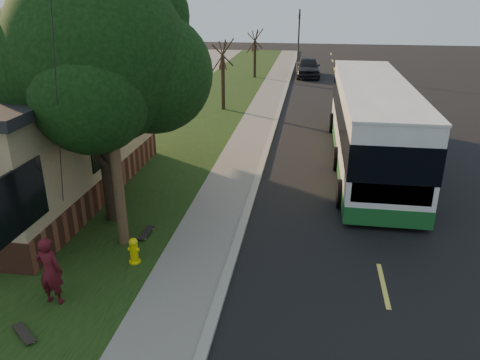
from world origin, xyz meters
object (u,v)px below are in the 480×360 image
(transit_bus, at_px, (371,121))
(skateboard_main, at_px, (146,233))
(skateboarder, at_px, (50,271))
(bare_tree_near, at_px, (223,76))
(dumpster, at_px, (17,175))
(traffic_signal, at_px, (299,36))
(fire_hydrant, at_px, (134,250))
(bare_tree_far, at_px, (255,54))
(skateboard_spare, at_px, (24,333))
(utility_pole, at_px, (108,88))
(distant_car, at_px, (308,67))
(leafy_tree, at_px, (101,57))

(transit_bus, relative_size, skateboard_main, 14.01)
(skateboarder, bearing_deg, bare_tree_near, -86.30)
(bare_tree_near, height_order, dumpster, bare_tree_near)
(dumpster, bearing_deg, bare_tree_near, 69.65)
(traffic_signal, distance_m, skateboarder, 36.30)
(dumpster, bearing_deg, traffic_signal, 72.98)
(skateboarder, bearing_deg, traffic_signal, -92.19)
(fire_hydrant, bearing_deg, bare_tree_far, 90.76)
(transit_bus, relative_size, skateboard_spare, 15.99)
(utility_pole, relative_size, bare_tree_far, 2.25)
(bare_tree_near, bearing_deg, distant_car, 69.55)
(utility_pole, relative_size, traffic_signal, 1.65)
(fire_hydrant, height_order, skateboarder, skateboarder)
(transit_bus, relative_size, distant_car, 2.62)
(skateboarder, relative_size, skateboard_main, 1.87)
(bare_tree_far, xyz_separation_m, distant_car, (4.50, 1.41, -1.16))
(bare_tree_near, distance_m, distant_car, 14.37)
(utility_pole, height_order, dumpster, utility_pole)
(bare_tree_far, xyz_separation_m, transit_bus, (7.47, -20.66, -0.14))
(skateboarder, distance_m, skateboard_spare, 1.46)
(bare_tree_near, bearing_deg, traffic_signal, 75.96)
(bare_tree_near, bearing_deg, leafy_tree, -92.50)
(skateboard_main, relative_size, distant_car, 0.19)
(fire_hydrant, distance_m, distant_car, 31.67)
(leafy_tree, height_order, distant_car, leafy_tree)
(skateboarder, relative_size, skateboard_spare, 2.14)
(skateboarder, relative_size, dumpster, 1.08)
(bare_tree_far, xyz_separation_m, skateboard_main, (0.19, -28.45, -1.87))
(skateboard_spare, bearing_deg, distant_car, 81.13)
(leafy_tree, relative_size, bare_tree_far, 1.94)
(skateboard_spare, height_order, distant_car, distant_car)
(bare_tree_near, height_order, transit_bus, bare_tree_near)
(fire_hydrant, bearing_deg, leafy_tree, 120.67)
(bare_tree_far, height_order, traffic_signal, traffic_signal)
(skateboarder, distance_m, distant_car, 33.80)
(utility_pole, relative_size, bare_tree_near, 2.11)
(distant_car, bearing_deg, dumpster, -112.99)
(fire_hydrant, height_order, skateboard_main, fire_hydrant)
(utility_pole, distance_m, bare_tree_far, 29.13)
(skateboard_spare, bearing_deg, skateboarder, 87.77)
(transit_bus, height_order, skateboard_spare, transit_bus)
(traffic_signal, bearing_deg, dumpster, -107.02)
(skateboard_spare, xyz_separation_m, dumpster, (-4.74, 7.33, 0.54))
(fire_hydrant, distance_m, transit_bus, 11.80)
(traffic_signal, distance_m, skateboard_spare, 37.56)
(skateboarder, xyz_separation_m, distant_car, (5.35, 33.37, -0.09))
(utility_pole, height_order, skateboarder, utility_pole)
(leafy_tree, bearing_deg, traffic_signal, 81.53)
(skateboard_main, bearing_deg, distant_car, 81.78)
(bare_tree_far, bearing_deg, leafy_tree, -92.45)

